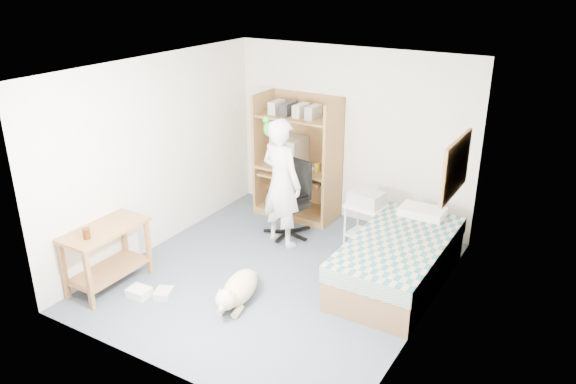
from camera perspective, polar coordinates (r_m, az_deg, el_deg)
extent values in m
plane|color=#454E5E|center=(6.90, -1.13, -8.45)|extent=(4.00, 4.00, 0.00)
cube|color=silver|center=(8.03, 6.41, 5.65)|extent=(3.60, 0.02, 2.50)
cube|color=silver|center=(5.68, 14.38, -2.06)|extent=(0.02, 4.00, 2.50)
cube|color=silver|center=(7.42, -13.11, 3.81)|extent=(0.02, 4.00, 2.50)
cube|color=white|center=(6.03, -1.32, 12.48)|extent=(3.60, 4.00, 0.02)
cube|color=brown|center=(8.48, -2.44, 4.17)|extent=(0.04, 0.60, 1.80)
cube|color=brown|center=(7.93, 4.60, 2.84)|extent=(0.04, 0.60, 1.80)
cube|color=brown|center=(8.43, 1.96, 4.07)|extent=(1.20, 0.02, 1.80)
cube|color=brown|center=(8.24, 0.96, 2.48)|extent=(1.12, 0.60, 0.04)
cube|color=brown|center=(8.21, 0.68, 1.66)|extent=(1.00, 0.50, 0.03)
cube|color=brown|center=(8.02, 0.99, 7.60)|extent=(1.12, 0.55, 0.03)
cube|color=brown|center=(8.50, 0.93, -1.91)|extent=(1.12, 0.60, 0.10)
cube|color=brown|center=(6.80, 11.02, -7.65)|extent=(1.00, 2.00, 0.36)
cube|color=#2A6171|center=(6.67, 11.20, -5.55)|extent=(1.02, 2.02, 0.20)
cube|color=white|center=(7.30, 13.47, -2.02)|extent=(0.55, 0.35, 0.12)
cube|color=brown|center=(6.68, -18.19, -3.65)|extent=(0.50, 1.00, 0.04)
cube|color=brown|center=(6.75, -21.79, -7.52)|extent=(0.05, 0.05, 0.70)
cube|color=brown|center=(6.47, -19.57, -8.55)|extent=(0.05, 0.05, 0.70)
cube|color=brown|center=(7.24, -16.26, -4.70)|extent=(0.05, 0.05, 0.70)
cube|color=brown|center=(6.98, -13.99, -5.51)|extent=(0.05, 0.05, 0.70)
cube|color=brown|center=(6.92, -17.67, -7.61)|extent=(0.46, 0.92, 0.03)
cube|color=olive|center=(6.43, 16.74, 2.47)|extent=(0.03, 0.90, 0.60)
cube|color=brown|center=(6.34, 17.02, 5.11)|extent=(0.04, 0.94, 0.04)
cube|color=brown|center=(6.53, 16.42, -0.09)|extent=(0.04, 0.94, 0.04)
cylinder|color=black|center=(7.86, -0.01, -4.09)|extent=(0.59, 0.59, 0.06)
cylinder|color=black|center=(7.78, -0.01, -2.86)|extent=(0.06, 0.06, 0.39)
cube|color=black|center=(7.68, -0.01, -1.27)|extent=(0.55, 0.55, 0.08)
cube|color=black|center=(7.71, 1.17, 1.41)|extent=(0.41, 0.16, 0.54)
cube|color=black|center=(7.78, -1.29, 0.22)|extent=(0.11, 0.29, 0.04)
cube|color=black|center=(7.46, 1.32, -0.76)|extent=(0.11, 0.29, 0.04)
imported|color=silver|center=(7.30, -0.68, 0.91)|extent=(0.71, 0.55, 1.73)
ellipsoid|color=#138714|center=(7.20, -1.99, 6.46)|extent=(0.13, 0.13, 0.20)
sphere|color=#138714|center=(7.14, -2.23, 7.38)|extent=(0.09, 0.09, 0.09)
cone|color=#D74B13|center=(7.11, -2.50, 7.31)|extent=(0.04, 0.05, 0.04)
cylinder|color=#138714|center=(7.26, -1.70, 5.64)|extent=(0.06, 0.14, 0.12)
ellipsoid|color=beige|center=(6.39, -4.89, -9.65)|extent=(0.46, 0.73, 0.31)
sphere|color=beige|center=(6.06, -6.32, -10.81)|extent=(0.23, 0.23, 0.23)
cone|color=beige|center=(6.01, -6.94, -9.97)|extent=(0.07, 0.07, 0.09)
cone|color=beige|center=(5.97, -5.94, -10.17)|extent=(0.07, 0.07, 0.09)
ellipsoid|color=beige|center=(6.01, -6.68, -11.57)|extent=(0.10, 0.14, 0.08)
cylinder|color=beige|center=(6.71, -3.67, -8.54)|extent=(0.10, 0.22, 0.11)
cube|color=white|center=(7.45, 7.95, -1.43)|extent=(0.53, 0.45, 0.04)
cube|color=white|center=(7.62, 7.78, -4.30)|extent=(0.49, 0.40, 0.03)
cylinder|color=white|center=(7.50, 5.84, -3.50)|extent=(0.03, 0.03, 0.56)
cylinder|color=white|center=(7.35, 8.84, -4.21)|extent=(0.03, 0.03, 0.56)
cylinder|color=white|center=(7.77, 6.88, -2.59)|extent=(0.03, 0.03, 0.56)
cylinder|color=white|center=(7.63, 9.80, -3.26)|extent=(0.03, 0.03, 0.56)
cube|color=#ACACA7|center=(7.40, 7.99, -0.65)|extent=(0.46, 0.37, 0.18)
cube|color=beige|center=(8.29, 0.13, 4.27)|extent=(0.42, 0.44, 0.40)
cube|color=navy|center=(8.11, -0.68, 3.86)|extent=(0.33, 0.02, 0.27)
cube|color=beige|center=(8.16, 0.57, 1.77)|extent=(0.45, 0.17, 0.03)
cylinder|color=gold|center=(8.01, 3.00, 2.47)|extent=(0.08, 0.08, 0.12)
cylinder|color=#3C1D09|center=(6.46, -19.79, -4.00)|extent=(0.08, 0.08, 0.12)
cube|color=silver|center=(6.70, -14.90, -9.82)|extent=(0.26, 0.21, 0.10)
cube|color=beige|center=(6.64, -12.53, -9.99)|extent=(0.25, 0.27, 0.08)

